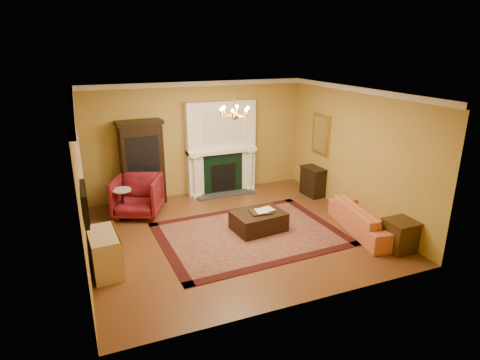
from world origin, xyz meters
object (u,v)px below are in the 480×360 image
china_cabinet (142,165)px  leather_ottoman (258,221)px  commode (105,253)px  wingback_armchair (137,194)px  coral_sofa (367,215)px  end_table (400,236)px  pedestal_table (123,202)px  console_table (313,182)px

china_cabinet → leather_ottoman: size_ratio=1.89×
commode → leather_ottoman: size_ratio=0.91×
wingback_armchair → commode: (-0.93, -2.34, -0.16)m
coral_sofa → leather_ottoman: coral_sofa is taller
china_cabinet → end_table: bearing=-51.1°
wingback_armchair → end_table: size_ratio=1.76×
china_cabinet → pedestal_table: bearing=-130.1°
pedestal_table → console_table: (4.93, -0.25, -0.06)m
wingback_armchair → end_table: (4.52, -3.70, -0.23)m
end_table → china_cabinet: bearing=133.7°
pedestal_table → console_table: 4.94m
coral_sofa → leather_ottoman: bearing=75.1°
wingback_armchair → leather_ottoman: bearing=-14.6°
leather_ottoman → coral_sofa: bearing=-30.4°
wingback_armchair → commode: size_ratio=1.07×
pedestal_table → end_table: size_ratio=1.25×
china_cabinet → console_table: size_ratio=2.74×
pedestal_table → leather_ottoman: bearing=-32.2°
coral_sofa → console_table: (0.14, 2.40, -0.03)m
coral_sofa → wingback_armchair: bearing=67.2°
commode → end_table: size_ratio=1.65×
pedestal_table → commode: 2.26m
console_table → commode: bearing=-164.9°
china_cabinet → console_table: bearing=-19.6°
end_table → console_table: size_ratio=0.80×
console_table → china_cabinet: bearing=161.0°
console_table → leather_ottoman: console_table is taller
china_cabinet → commode: china_cabinet is taller
console_table → leather_ottoman: (-2.26, -1.44, -0.16)m
china_cabinet → leather_ottoman: china_cabinet is taller
wingback_armchair → coral_sofa: bearing=-8.3°
china_cabinet → commode: size_ratio=2.07×
china_cabinet → coral_sofa: bearing=-45.1°
coral_sofa → end_table: size_ratio=3.47×
wingback_armchair → leather_ottoman: (2.31, -1.83, -0.31)m
china_cabinet → console_table: china_cabinet is taller
china_cabinet → pedestal_table: (-0.63, -0.89, -0.59)m
coral_sofa → end_table: coral_sofa is taller
wingback_armchair → console_table: size_ratio=1.42×
commode → coral_sofa: 5.39m
end_table → console_table: 3.31m
pedestal_table → wingback_armchair: bearing=22.7°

